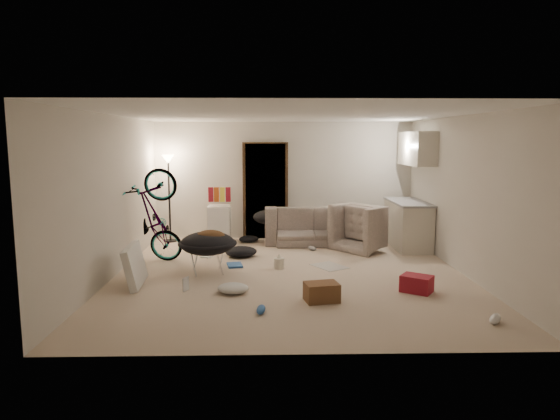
{
  "coord_description": "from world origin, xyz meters",
  "views": [
    {
      "loc": [
        -0.34,
        -7.7,
        2.11
      ],
      "look_at": [
        -0.14,
        0.6,
        0.95
      ],
      "focal_mm": 32.0,
      "sensor_mm": 36.0,
      "label": 1
    }
  ],
  "objects_px": {
    "floor_lamp": "(169,179)",
    "drink_case_a": "(322,292)",
    "tv_box": "(135,265)",
    "mini_fridge": "(220,224)",
    "kitchen_counter": "(408,225)",
    "bicycle": "(156,237)",
    "armchair": "(369,232)",
    "drink_case_b": "(417,284)",
    "juicer": "(279,262)",
    "sofa": "(313,229)",
    "saucer_chair": "(208,249)"
  },
  "relations": [
    {
      "from": "armchair",
      "to": "tv_box",
      "type": "bearing_deg",
      "value": 81.21
    },
    {
      "from": "kitchen_counter",
      "to": "mini_fridge",
      "type": "height_order",
      "value": "kitchen_counter"
    },
    {
      "from": "armchair",
      "to": "drink_case_b",
      "type": "xyz_separation_m",
      "value": [
        0.11,
        -2.84,
        -0.21
      ]
    },
    {
      "from": "floor_lamp",
      "to": "drink_case_a",
      "type": "relative_size",
      "value": 4.17
    },
    {
      "from": "mini_fridge",
      "to": "drink_case_b",
      "type": "height_order",
      "value": "mini_fridge"
    },
    {
      "from": "armchair",
      "to": "drink_case_a",
      "type": "relative_size",
      "value": 2.31
    },
    {
      "from": "saucer_chair",
      "to": "drink_case_a",
      "type": "xyz_separation_m",
      "value": [
        1.67,
        -1.47,
        -0.27
      ]
    },
    {
      "from": "drink_case_b",
      "to": "juicer",
      "type": "distance_m",
      "value": 2.32
    },
    {
      "from": "bicycle",
      "to": "floor_lamp",
      "type": "bearing_deg",
      "value": 9.86
    },
    {
      "from": "kitchen_counter",
      "to": "drink_case_a",
      "type": "xyz_separation_m",
      "value": [
        -2.07,
        -3.35,
        -0.32
      ]
    },
    {
      "from": "juicer",
      "to": "tv_box",
      "type": "bearing_deg",
      "value": -157.2
    },
    {
      "from": "mini_fridge",
      "to": "bicycle",
      "type": "bearing_deg",
      "value": -118.96
    },
    {
      "from": "armchair",
      "to": "bicycle",
      "type": "xyz_separation_m",
      "value": [
        -3.93,
        -1.01,
        0.11
      ]
    },
    {
      "from": "kitchen_counter",
      "to": "saucer_chair",
      "type": "distance_m",
      "value": 4.19
    },
    {
      "from": "floor_lamp",
      "to": "mini_fridge",
      "type": "bearing_deg",
      "value": -5.47
    },
    {
      "from": "sofa",
      "to": "bicycle",
      "type": "distance_m",
      "value": 3.3
    },
    {
      "from": "saucer_chair",
      "to": "drink_case_a",
      "type": "distance_m",
      "value": 2.24
    },
    {
      "from": "drink_case_b",
      "to": "mini_fridge",
      "type": "bearing_deg",
      "value": 166.04
    },
    {
      "from": "floor_lamp",
      "to": "bicycle",
      "type": "height_order",
      "value": "floor_lamp"
    },
    {
      "from": "kitchen_counter",
      "to": "tv_box",
      "type": "relative_size",
      "value": 1.68
    },
    {
      "from": "tv_box",
      "to": "drink_case_a",
      "type": "bearing_deg",
      "value": -21.11
    },
    {
      "from": "armchair",
      "to": "saucer_chair",
      "type": "height_order",
      "value": "saucer_chair"
    },
    {
      "from": "sofa",
      "to": "saucer_chair",
      "type": "distance_m",
      "value": 3.0
    },
    {
      "from": "drink_case_a",
      "to": "juicer",
      "type": "height_order",
      "value": "juicer"
    },
    {
      "from": "bicycle",
      "to": "juicer",
      "type": "xyz_separation_m",
      "value": [
        2.14,
        -0.49,
        -0.34
      ]
    },
    {
      "from": "mini_fridge",
      "to": "saucer_chair",
      "type": "relative_size",
      "value": 0.82
    },
    {
      "from": "mini_fridge",
      "to": "drink_case_b",
      "type": "relative_size",
      "value": 1.88
    },
    {
      "from": "drink_case_a",
      "to": "sofa",
      "type": "bearing_deg",
      "value": 75.45
    },
    {
      "from": "drink_case_b",
      "to": "saucer_chair",
      "type": "bearing_deg",
      "value": -164.96
    },
    {
      "from": "armchair",
      "to": "drink_case_b",
      "type": "relative_size",
      "value": 2.46
    },
    {
      "from": "tv_box",
      "to": "mini_fridge",
      "type": "bearing_deg",
      "value": 68.87
    },
    {
      "from": "mini_fridge",
      "to": "saucer_chair",
      "type": "bearing_deg",
      "value": -88.83
    },
    {
      "from": "kitchen_counter",
      "to": "drink_case_b",
      "type": "xyz_separation_m",
      "value": [
        -0.69,
        -2.97,
        -0.32
      ]
    },
    {
      "from": "floor_lamp",
      "to": "kitchen_counter",
      "type": "xyz_separation_m",
      "value": [
        4.83,
        -0.65,
        -0.87
      ]
    },
    {
      "from": "mini_fridge",
      "to": "kitchen_counter",
      "type": "bearing_deg",
      "value": -8.16
    },
    {
      "from": "bicycle",
      "to": "saucer_chair",
      "type": "bearing_deg",
      "value": -119.86
    },
    {
      "from": "bicycle",
      "to": "tv_box",
      "type": "relative_size",
      "value": 1.88
    },
    {
      "from": "mini_fridge",
      "to": "juicer",
      "type": "height_order",
      "value": "mini_fridge"
    },
    {
      "from": "kitchen_counter",
      "to": "juicer",
      "type": "relative_size",
      "value": 5.98
    },
    {
      "from": "tv_box",
      "to": "bicycle",
      "type": "bearing_deg",
      "value": 85.89
    },
    {
      "from": "juicer",
      "to": "armchair",
      "type": "bearing_deg",
      "value": 40.03
    },
    {
      "from": "mini_fridge",
      "to": "saucer_chair",
      "type": "xyz_separation_m",
      "value": [
        0.04,
        -2.43,
        0.01
      ]
    },
    {
      "from": "floor_lamp",
      "to": "drink_case_a",
      "type": "xyz_separation_m",
      "value": [
        2.76,
        -4.0,
        -1.18
      ]
    },
    {
      "from": "armchair",
      "to": "drink_case_b",
      "type": "height_order",
      "value": "armchair"
    },
    {
      "from": "kitchen_counter",
      "to": "armchair",
      "type": "distance_m",
      "value": 0.82
    },
    {
      "from": "saucer_chair",
      "to": "drink_case_a",
      "type": "height_order",
      "value": "saucer_chair"
    },
    {
      "from": "drink_case_a",
      "to": "saucer_chair",
      "type": "bearing_deg",
      "value": 127.47
    },
    {
      "from": "floor_lamp",
      "to": "armchair",
      "type": "distance_m",
      "value": 4.22
    },
    {
      "from": "tv_box",
      "to": "sofa",
      "type": "bearing_deg",
      "value": 41.92
    },
    {
      "from": "kitchen_counter",
      "to": "bicycle",
      "type": "xyz_separation_m",
      "value": [
        -4.73,
        -1.15,
        -0.0
      ]
    }
  ]
}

